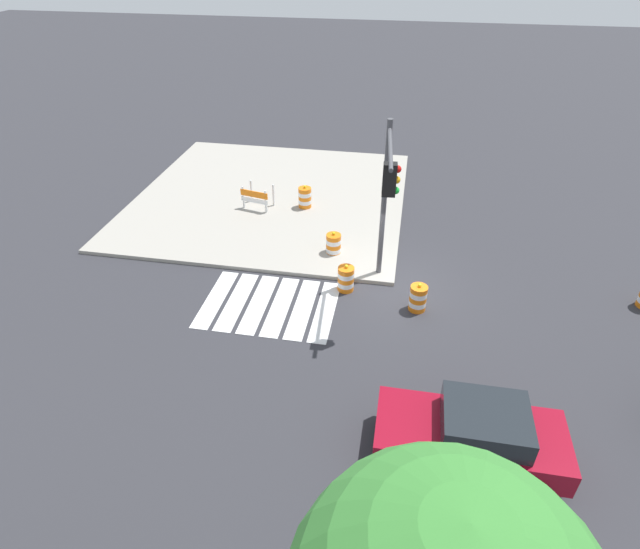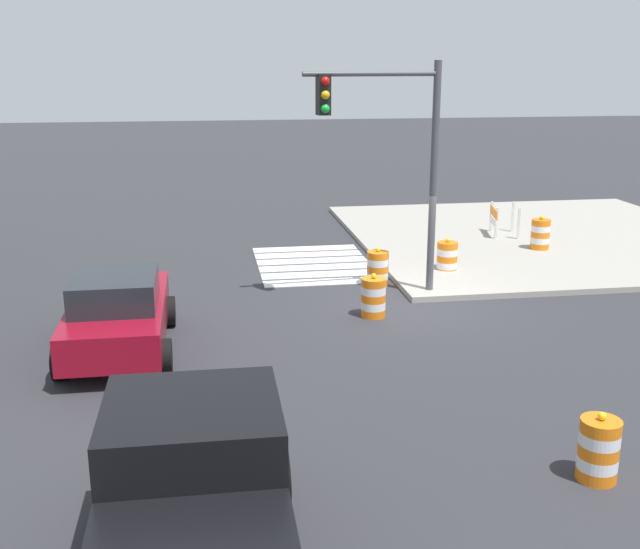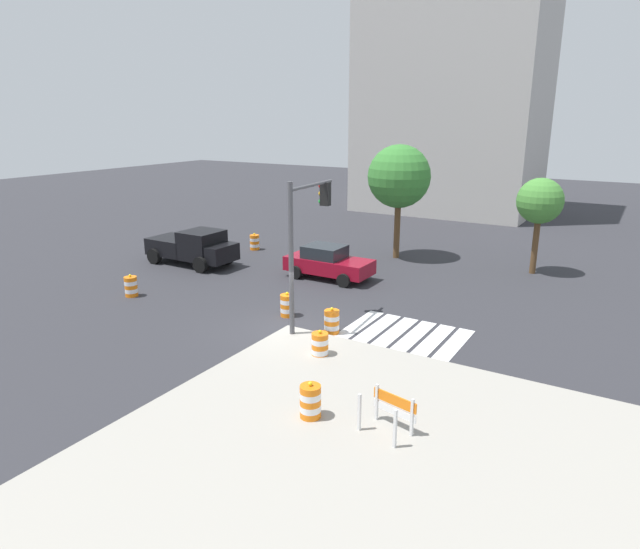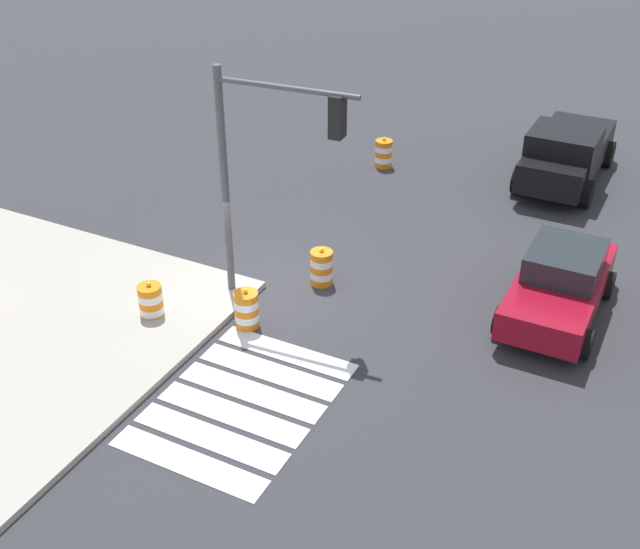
{
  "view_description": "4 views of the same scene",
  "coord_description": "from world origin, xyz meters",
  "px_view_note": "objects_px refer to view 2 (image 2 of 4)",
  "views": [
    {
      "loc": [
        -0.05,
        14.73,
        10.44
      ],
      "look_at": [
        2.33,
        1.65,
        1.33
      ],
      "focal_mm": 28.79,
      "sensor_mm": 36.0,
      "label": 1
    },
    {
      "loc": [
        -17.08,
        4.93,
        5.63
      ],
      "look_at": [
        0.63,
        2.15,
        0.64
      ],
      "focal_mm": 43.17,
      "sensor_mm": 36.0,
      "label": 2
    },
    {
      "loc": [
        11.08,
        -16.03,
        7.79
      ],
      "look_at": [
        -0.19,
        2.67,
        1.46
      ],
      "focal_mm": 30.87,
      "sensor_mm": 36.0,
      "label": 3
    },
    {
      "loc": [
        14.17,
        8.77,
        10.46
      ],
      "look_at": [
        -0.05,
        1.49,
        0.75
      ],
      "focal_mm": 44.38,
      "sensor_mm": 36.0,
      "label": 4
    }
  ],
  "objects_px": {
    "pickup_truck": "(194,505)",
    "traffic_barrel_far_curb": "(378,268)",
    "traffic_barrel_median_near": "(373,297)",
    "sports_car": "(118,312)",
    "traffic_light_pole": "(390,138)",
    "traffic_barrel_crosswalk_end": "(598,450)",
    "traffic_barrel_on_sidewalk": "(540,234)",
    "construction_barricade": "(498,218)",
    "traffic_barrel_near_corner": "(447,258)"
  },
  "relations": [
    {
      "from": "pickup_truck",
      "to": "traffic_barrel_median_near",
      "type": "height_order",
      "value": "pickup_truck"
    },
    {
      "from": "sports_car",
      "to": "traffic_light_pole",
      "type": "relative_size",
      "value": 0.78
    },
    {
      "from": "traffic_barrel_near_corner",
      "to": "construction_barricade",
      "type": "distance_m",
      "value": 4.88
    },
    {
      "from": "traffic_barrel_far_curb",
      "to": "pickup_truck",
      "type": "bearing_deg",
      "value": 157.43
    },
    {
      "from": "traffic_barrel_crosswalk_end",
      "to": "traffic_barrel_median_near",
      "type": "xyz_separation_m",
      "value": [
        7.41,
        1.5,
        0.0
      ]
    },
    {
      "from": "traffic_barrel_crosswalk_end",
      "to": "traffic_barrel_on_sidewalk",
      "type": "xyz_separation_m",
      "value": [
        12.44,
        -4.78,
        0.15
      ]
    },
    {
      "from": "traffic_barrel_median_near",
      "to": "traffic_barrel_on_sidewalk",
      "type": "relative_size",
      "value": 1.0
    },
    {
      "from": "traffic_barrel_near_corner",
      "to": "traffic_light_pole",
      "type": "xyz_separation_m",
      "value": [
        -1.91,
        2.17,
        3.46
      ]
    },
    {
      "from": "construction_barricade",
      "to": "sports_car",
      "type": "bearing_deg",
      "value": 126.7
    },
    {
      "from": "sports_car",
      "to": "traffic_barrel_median_near",
      "type": "xyz_separation_m",
      "value": [
        1.32,
        -5.51,
        -0.36
      ]
    },
    {
      "from": "traffic_barrel_crosswalk_end",
      "to": "traffic_barrel_on_sidewalk",
      "type": "height_order",
      "value": "traffic_barrel_on_sidewalk"
    },
    {
      "from": "pickup_truck",
      "to": "traffic_barrel_near_corner",
      "type": "height_order",
      "value": "pickup_truck"
    },
    {
      "from": "traffic_barrel_median_near",
      "to": "pickup_truck",
      "type": "bearing_deg",
      "value": 155.5
    },
    {
      "from": "sports_car",
      "to": "traffic_barrel_on_sidewalk",
      "type": "xyz_separation_m",
      "value": [
        6.35,
        -11.79,
        -0.21
      ]
    },
    {
      "from": "traffic_barrel_on_sidewalk",
      "to": "traffic_light_pole",
      "type": "xyz_separation_m",
      "value": [
        -3.72,
        5.67,
        3.31
      ]
    },
    {
      "from": "traffic_barrel_crosswalk_end",
      "to": "traffic_barrel_far_curb",
      "type": "xyz_separation_m",
      "value": [
        9.86,
        0.84,
        0.0
      ]
    },
    {
      "from": "pickup_truck",
      "to": "traffic_barrel_on_sidewalk",
      "type": "xyz_separation_m",
      "value": [
        13.79,
        -10.27,
        -0.37
      ]
    },
    {
      "from": "traffic_barrel_on_sidewalk",
      "to": "traffic_barrel_near_corner",
      "type": "bearing_deg",
      "value": 117.46
    },
    {
      "from": "pickup_truck",
      "to": "construction_barricade",
      "type": "distance_m",
      "value": 18.6
    },
    {
      "from": "pickup_truck",
      "to": "traffic_barrel_on_sidewalk",
      "type": "distance_m",
      "value": 17.2
    },
    {
      "from": "traffic_barrel_on_sidewalk",
      "to": "pickup_truck",
      "type": "bearing_deg",
      "value": 143.32
    },
    {
      "from": "traffic_barrel_near_corner",
      "to": "construction_barricade",
      "type": "xyz_separation_m",
      "value": [
        3.86,
        -2.98,
        0.27
      ]
    },
    {
      "from": "sports_car",
      "to": "traffic_light_pole",
      "type": "height_order",
      "value": "traffic_light_pole"
    },
    {
      "from": "traffic_barrel_median_near",
      "to": "traffic_light_pole",
      "type": "xyz_separation_m",
      "value": [
        1.3,
        -0.61,
        3.46
      ]
    },
    {
      "from": "traffic_light_pole",
      "to": "traffic_barrel_on_sidewalk",
      "type": "bearing_deg",
      "value": -56.69
    },
    {
      "from": "pickup_truck",
      "to": "traffic_barrel_near_corner",
      "type": "bearing_deg",
      "value": -29.49
    },
    {
      "from": "pickup_truck",
      "to": "traffic_barrel_far_curb",
      "type": "distance_m",
      "value": 12.15
    },
    {
      "from": "traffic_barrel_crosswalk_end",
      "to": "construction_barricade",
      "type": "relative_size",
      "value": 0.74
    },
    {
      "from": "sports_car",
      "to": "traffic_barrel_far_curb",
      "type": "distance_m",
      "value": 7.25
    },
    {
      "from": "traffic_barrel_on_sidewalk",
      "to": "construction_barricade",
      "type": "bearing_deg",
      "value": 14.42
    },
    {
      "from": "pickup_truck",
      "to": "construction_barricade",
      "type": "bearing_deg",
      "value": -31.62
    },
    {
      "from": "traffic_barrel_on_sidewalk",
      "to": "sports_car",
      "type": "bearing_deg",
      "value": 118.32
    },
    {
      "from": "sports_car",
      "to": "traffic_barrel_far_curb",
      "type": "height_order",
      "value": "sports_car"
    },
    {
      "from": "sports_car",
      "to": "traffic_barrel_on_sidewalk",
      "type": "distance_m",
      "value": 13.39
    },
    {
      "from": "traffic_barrel_crosswalk_end",
      "to": "traffic_barrel_on_sidewalk",
      "type": "distance_m",
      "value": 13.33
    },
    {
      "from": "pickup_truck",
      "to": "traffic_barrel_far_curb",
      "type": "xyz_separation_m",
      "value": [
        11.21,
        -4.66,
        -0.52
      ]
    },
    {
      "from": "traffic_barrel_crosswalk_end",
      "to": "traffic_light_pole",
      "type": "relative_size",
      "value": 0.19
    },
    {
      "from": "traffic_barrel_on_sidewalk",
      "to": "construction_barricade",
      "type": "relative_size",
      "value": 0.74
    },
    {
      "from": "construction_barricade",
      "to": "traffic_barrel_median_near",
      "type": "bearing_deg",
      "value": 140.85
    },
    {
      "from": "pickup_truck",
      "to": "traffic_barrel_crosswalk_end",
      "type": "distance_m",
      "value": 5.69
    },
    {
      "from": "sports_car",
      "to": "traffic_barrel_far_curb",
      "type": "relative_size",
      "value": 4.22
    },
    {
      "from": "pickup_truck",
      "to": "traffic_barrel_median_near",
      "type": "xyz_separation_m",
      "value": [
        8.76,
        -3.99,
        -0.52
      ]
    },
    {
      "from": "traffic_barrel_near_corner",
      "to": "sports_car",
      "type": "bearing_deg",
      "value": 118.68
    },
    {
      "from": "sports_car",
      "to": "traffic_barrel_near_corner",
      "type": "relative_size",
      "value": 4.22
    },
    {
      "from": "traffic_barrel_far_curb",
      "to": "traffic_light_pole",
      "type": "distance_m",
      "value": 3.64
    },
    {
      "from": "traffic_barrel_near_corner",
      "to": "traffic_barrel_crosswalk_end",
      "type": "height_order",
      "value": "same"
    },
    {
      "from": "sports_car",
      "to": "traffic_barrel_crosswalk_end",
      "type": "xyz_separation_m",
      "value": [
        -6.09,
        -7.01,
        -0.36
      ]
    },
    {
      "from": "traffic_barrel_median_near",
      "to": "sports_car",
      "type": "bearing_deg",
      "value": 103.52
    },
    {
      "from": "traffic_barrel_near_corner",
      "to": "traffic_barrel_crosswalk_end",
      "type": "relative_size",
      "value": 1.0
    },
    {
      "from": "pickup_truck",
      "to": "construction_barricade",
      "type": "xyz_separation_m",
      "value": [
        15.84,
        -9.75,
        -0.25
      ]
    }
  ]
}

